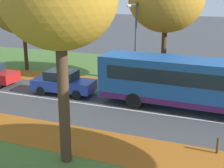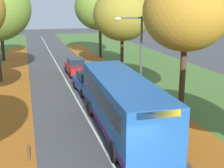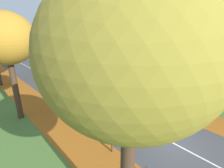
# 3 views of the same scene
# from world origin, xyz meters

# --- Properties ---
(ground_plane) EXTENTS (160.00, 160.00, 0.00)m
(ground_plane) POSITION_xyz_m (0.00, 0.00, 0.00)
(ground_plane) COLOR #424244
(leaf_litter_left) EXTENTS (2.80, 60.00, 0.00)m
(leaf_litter_left) POSITION_xyz_m (-4.60, 14.00, 0.01)
(leaf_litter_left) COLOR #9E5619
(leaf_litter_left) RESTS_ON grass_verge_left
(grass_verge_right) EXTENTS (12.00, 90.00, 0.01)m
(grass_verge_right) POSITION_xyz_m (9.20, 20.00, 0.00)
(grass_verge_right) COLOR #476B2D
(grass_verge_right) RESTS_ON ground
(leaf_litter_right) EXTENTS (2.80, 60.00, 0.00)m
(leaf_litter_right) POSITION_xyz_m (4.60, 14.00, 0.01)
(leaf_litter_right) COLOR #9E5619
(leaf_litter_right) RESTS_ON grass_verge_right
(road_centre_line) EXTENTS (0.12, 80.00, 0.01)m
(road_centre_line) POSITION_xyz_m (0.00, 20.00, 0.00)
(road_centre_line) COLOR silver
(road_centre_line) RESTS_ON ground
(tree_left_nearest) EXTENTS (4.73, 4.73, 8.99)m
(tree_left_nearest) POSITION_xyz_m (-6.16, -1.62, 6.82)
(tree_left_nearest) COLOR #422D1E
(tree_left_nearest) RESTS_ON ground
(tree_left_near) EXTENTS (4.26, 4.26, 8.41)m
(tree_left_near) POSITION_xyz_m (-6.38, 10.21, 6.44)
(tree_left_near) COLOR #422D1E
(tree_left_near) RESTS_ON ground
(tree_right_near) EXTENTS (5.41, 5.41, 8.71)m
(tree_right_near) POSITION_xyz_m (6.35, 9.11, 6.26)
(tree_right_near) COLOR #422D1E
(tree_right_near) RESTS_ON ground
(tree_right_mid) EXTENTS (5.73, 5.73, 8.32)m
(tree_right_mid) POSITION_xyz_m (6.02, 21.27, 5.74)
(tree_right_mid) COLOR #382619
(tree_right_mid) RESTS_ON ground
(tree_right_far) EXTENTS (6.35, 6.35, 9.20)m
(tree_right_far) POSITION_xyz_m (5.99, 30.60, 6.33)
(tree_right_far) COLOR #382619
(tree_right_far) RESTS_ON ground
(bollard_third) EXTENTS (0.12, 0.12, 0.61)m
(bollard_third) POSITION_xyz_m (-3.54, 1.93, 0.31)
(bollard_third) COLOR #4C3823
(bollard_third) RESTS_ON ground
(bollard_fourth) EXTENTS (0.12, 0.12, 0.74)m
(bollard_fourth) POSITION_xyz_m (-3.51, 4.48, 0.37)
(bollard_fourth) COLOR #4C3823
(bollard_fourth) RESTS_ON ground
(streetlamp_right) EXTENTS (1.89, 0.28, 6.00)m
(streetlamp_right) POSITION_xyz_m (3.67, 10.56, 3.74)
(streetlamp_right) COLOR #47474C
(streetlamp_right) RESTS_ON ground
(bus) EXTENTS (2.89, 10.47, 2.98)m
(bus) POSITION_xyz_m (1.42, 6.53, 1.70)
(bus) COLOR #1E5199
(bus) RESTS_ON ground
(car_blue_lead) EXTENTS (1.94, 4.28, 1.62)m
(car_blue_lead) POSITION_xyz_m (1.21, 14.73, 0.81)
(car_blue_lead) COLOR #233D9E
(car_blue_lead) RESTS_ON ground
(car_red_following) EXTENTS (1.85, 4.23, 1.62)m
(car_red_following) POSITION_xyz_m (1.30, 21.09, 0.81)
(car_red_following) COLOR #B21919
(car_red_following) RESTS_ON ground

